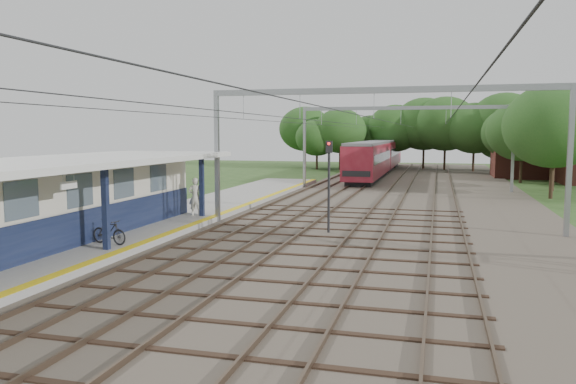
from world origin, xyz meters
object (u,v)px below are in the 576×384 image
(person, at_px, (195,197))
(signal_post, at_px, (329,176))
(train, at_px, (378,156))
(bicycle, at_px, (109,232))

(person, distance_m, signal_post, 7.96)
(train, bearing_deg, signal_post, -87.36)
(train, height_order, signal_post, signal_post)
(bicycle, distance_m, train, 46.85)
(person, bearing_deg, bicycle, 77.41)
(bicycle, bearing_deg, train, 3.48)
(bicycle, bearing_deg, signal_post, -40.06)
(person, xyz_separation_m, signal_post, (7.62, -1.80, 1.42))
(bicycle, relative_size, signal_post, 0.38)
(person, xyz_separation_m, train, (5.77, 38.36, 0.74))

